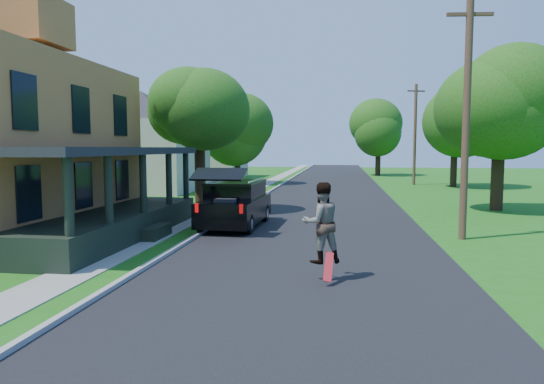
# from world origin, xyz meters

# --- Properties ---
(ground) EXTENTS (140.00, 140.00, 0.00)m
(ground) POSITION_xyz_m (0.00, 0.00, 0.00)
(ground) COLOR #1C5D12
(ground) RESTS_ON ground
(street) EXTENTS (8.00, 120.00, 0.02)m
(street) POSITION_xyz_m (0.00, 20.00, 0.00)
(street) COLOR black
(street) RESTS_ON ground
(curb) EXTENTS (0.15, 120.00, 0.12)m
(curb) POSITION_xyz_m (-4.05, 20.00, 0.00)
(curb) COLOR gray
(curb) RESTS_ON ground
(sidewalk) EXTENTS (1.30, 120.00, 0.03)m
(sidewalk) POSITION_xyz_m (-5.60, 20.00, 0.00)
(sidewalk) COLOR gray
(sidewalk) RESTS_ON ground
(front_walk) EXTENTS (6.50, 1.20, 0.03)m
(front_walk) POSITION_xyz_m (-9.50, 6.00, 0.00)
(front_walk) COLOR gray
(front_walk) RESTS_ON ground
(neighbor_house_mid) EXTENTS (12.78, 12.78, 8.30)m
(neighbor_house_mid) POSITION_xyz_m (-13.50, 24.00, 4.19)
(neighbor_house_mid) COLOR beige
(neighbor_house_mid) RESTS_ON ground
(neighbor_house_far) EXTENTS (12.78, 12.78, 8.30)m
(neighbor_house_far) POSITION_xyz_m (-13.50, 40.00, 4.19)
(neighbor_house_far) COLOR beige
(neighbor_house_far) RESTS_ON ground
(black_suv) EXTENTS (2.12, 5.21, 2.40)m
(black_suv) POSITION_xyz_m (-3.20, 8.80, 0.92)
(black_suv) COLOR black
(black_suv) RESTS_ON ground
(skateboarder) EXTENTS (1.12, 1.02, 1.89)m
(skateboarder) POSITION_xyz_m (0.45, 1.50, 1.36)
(skateboarder) COLOR black
(skateboarder) RESTS_ON ground
(skateboard) EXTENTS (0.24, 0.49, 0.63)m
(skateboard) POSITION_xyz_m (0.64, 1.11, 0.40)
(skateboard) COLOR #B00F14
(skateboard) RESTS_ON ground
(tree_left_mid) EXTENTS (5.58, 5.25, 7.56)m
(tree_left_mid) POSITION_xyz_m (-6.04, 13.44, 5.12)
(tree_left_mid) COLOR black
(tree_left_mid) RESTS_ON ground
(tree_left_far) EXTENTS (5.61, 5.55, 8.43)m
(tree_left_far) POSITION_xyz_m (-8.03, 31.46, 5.43)
(tree_left_far) COLOR black
(tree_left_far) RESTS_ON ground
(tree_right_near) EXTENTS (6.83, 6.55, 8.89)m
(tree_right_near) POSITION_xyz_m (8.55, 15.69, 5.66)
(tree_right_near) COLOR black
(tree_right_near) RESTS_ON ground
(tree_right_mid) EXTENTS (5.81, 5.74, 9.08)m
(tree_right_mid) POSITION_xyz_m (9.78, 30.71, 5.99)
(tree_right_mid) COLOR black
(tree_right_mid) RESTS_ON ground
(tree_right_far) EXTENTS (6.99, 7.17, 8.65)m
(tree_right_far) POSITION_xyz_m (4.98, 46.11, 5.60)
(tree_right_far) COLOR black
(tree_right_far) RESTS_ON ground
(utility_pole_near) EXTENTS (1.51, 0.27, 8.02)m
(utility_pole_near) POSITION_xyz_m (5.01, 7.32, 4.14)
(utility_pole_near) COLOR #4A2F22
(utility_pole_near) RESTS_ON ground
(utility_pole_far) EXTENTS (1.49, 0.59, 8.40)m
(utility_pole_far) POSITION_xyz_m (7.00, 32.45, 4.34)
(utility_pole_far) COLOR #4A2F22
(utility_pole_far) RESTS_ON ground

